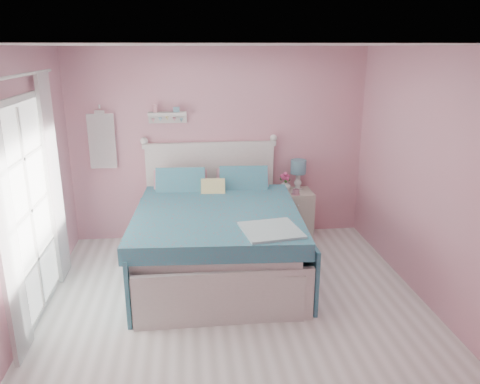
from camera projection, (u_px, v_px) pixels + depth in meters
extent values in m
plane|color=beige|center=(238.00, 319.00, 4.64)|extent=(4.50, 4.50, 0.00)
plane|color=pink|center=(220.00, 145.00, 6.39)|extent=(4.00, 0.00, 4.00)
plane|color=pink|center=(292.00, 343.00, 2.12)|extent=(4.00, 0.00, 4.00)
plane|color=pink|center=(8.00, 203.00, 4.04)|extent=(0.00, 4.50, 4.50)
plane|color=pink|center=(445.00, 187.00, 4.48)|extent=(0.00, 4.50, 4.50)
plane|color=white|center=(237.00, 45.00, 3.87)|extent=(4.50, 4.50, 0.00)
cube|color=silver|center=(217.00, 253.00, 5.56)|extent=(1.84, 2.35, 0.49)
cube|color=silver|center=(216.00, 227.00, 5.46)|extent=(1.78, 2.29, 0.16)
cube|color=silver|center=(211.00, 192.00, 6.51)|extent=(1.74, 0.07, 1.29)
cube|color=silver|center=(210.00, 145.00, 6.31)|extent=(1.80, 0.09, 0.06)
cube|color=silver|center=(225.00, 299.00, 4.48)|extent=(1.74, 0.06, 0.56)
cube|color=teal|center=(217.00, 218.00, 5.27)|extent=(1.94, 2.10, 0.18)
cube|color=pink|center=(181.00, 186.00, 6.10)|extent=(0.70, 0.32, 0.43)
cube|color=pink|center=(242.00, 184.00, 6.19)|extent=(0.70, 0.32, 0.43)
cube|color=#CCBC59|center=(213.00, 191.00, 5.88)|extent=(0.31, 0.24, 0.31)
cube|color=beige|center=(294.00, 214.00, 6.55)|extent=(0.47, 0.44, 0.68)
cube|color=silver|center=(298.00, 205.00, 6.29)|extent=(0.41, 0.02, 0.16)
sphere|color=white|center=(298.00, 205.00, 6.27)|extent=(0.03, 0.03, 0.03)
cylinder|color=white|center=(298.00, 189.00, 6.52)|extent=(0.13, 0.13, 0.02)
cylinder|color=white|center=(298.00, 181.00, 6.49)|extent=(0.07, 0.07, 0.23)
cylinder|color=#6394A5|center=(298.00, 167.00, 6.43)|extent=(0.21, 0.21, 0.19)
imported|color=white|center=(285.00, 185.00, 6.45)|extent=(0.17, 0.17, 0.16)
imported|color=#BD7E94|center=(296.00, 192.00, 6.29)|extent=(0.10, 0.10, 0.07)
sphere|color=#E04C8A|center=(285.00, 174.00, 6.40)|extent=(0.06, 0.06, 0.06)
sphere|color=#E04C8A|center=(288.00, 177.00, 6.44)|extent=(0.06, 0.06, 0.06)
sphere|color=#E04C8A|center=(282.00, 176.00, 6.42)|extent=(0.06, 0.06, 0.06)
sphere|color=#E04C8A|center=(287.00, 179.00, 6.39)|extent=(0.06, 0.06, 0.06)
sphere|color=#E04C8A|center=(283.00, 178.00, 6.39)|extent=(0.06, 0.06, 0.06)
cube|color=silver|center=(167.00, 114.00, 6.11)|extent=(0.50, 0.14, 0.04)
cube|color=silver|center=(168.00, 118.00, 6.18)|extent=(0.50, 0.03, 0.12)
cylinder|color=#D18C99|center=(155.00, 108.00, 6.07)|extent=(0.06, 0.06, 0.10)
cube|color=#6394A5|center=(176.00, 110.00, 6.10)|extent=(0.08, 0.06, 0.07)
cube|color=white|center=(102.00, 141.00, 6.12)|extent=(0.34, 0.03, 0.72)
cube|color=silver|center=(14.00, 100.00, 4.17)|extent=(0.04, 1.32, 0.06)
cube|color=silver|center=(43.00, 307.00, 4.80)|extent=(0.04, 1.32, 0.06)
cube|color=silver|center=(6.00, 239.00, 3.90)|extent=(0.04, 0.06, 2.10)
cube|color=silver|center=(48.00, 194.00, 5.09)|extent=(0.04, 0.06, 2.10)
cube|color=white|center=(29.00, 211.00, 4.49)|extent=(0.02, 1.20, 2.04)
cube|color=white|center=(5.00, 230.00, 3.76)|extent=(0.04, 0.40, 2.32)
cube|color=white|center=(54.00, 180.00, 5.17)|extent=(0.04, 0.40, 2.32)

